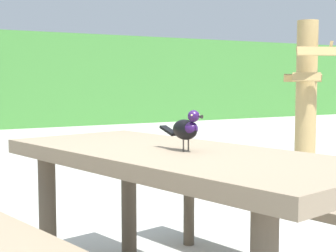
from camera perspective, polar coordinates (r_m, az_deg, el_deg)
picnic_table_foreground at (r=2.32m, az=0.90°, el=-7.22°), size 2.00×2.02×0.74m
bird_grackle at (r=2.25m, az=2.06°, el=-0.24°), size 0.09×0.29×0.18m
stalk_post_right_side at (r=5.38m, az=15.14°, el=2.69°), size 0.65×0.72×1.65m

